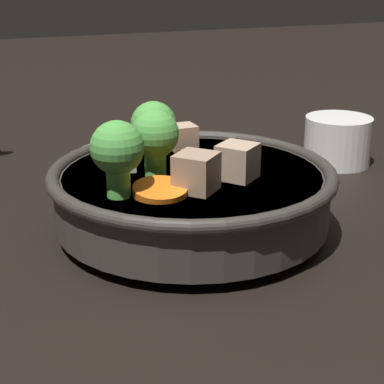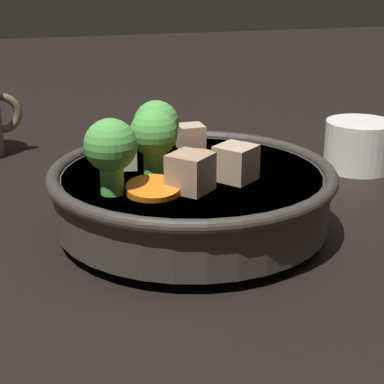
% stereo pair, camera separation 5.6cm
% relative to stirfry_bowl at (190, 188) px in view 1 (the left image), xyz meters
% --- Properties ---
extents(ground_plane, '(3.00, 3.00, 0.00)m').
position_rel_stirfry_bowl_xyz_m(ground_plane, '(0.00, 0.00, -0.04)').
color(ground_plane, black).
extents(stirfry_bowl, '(0.25, 0.25, 0.12)m').
position_rel_stirfry_bowl_xyz_m(stirfry_bowl, '(0.00, 0.00, 0.00)').
color(stirfry_bowl, '#38332D').
rests_on(stirfry_bowl, ground_plane).
extents(side_saucer, '(0.11, 0.11, 0.01)m').
position_rel_stirfry_bowl_xyz_m(side_saucer, '(0.00, 0.22, -0.03)').
color(side_saucer, white).
rests_on(side_saucer, ground_plane).
extents(tea_cup, '(0.08, 0.08, 0.06)m').
position_rel_stirfry_bowl_xyz_m(tea_cup, '(0.24, 0.12, -0.01)').
color(tea_cup, white).
rests_on(tea_cup, ground_plane).
extents(chopsticks_pair, '(0.05, 0.23, 0.01)m').
position_rel_stirfry_bowl_xyz_m(chopsticks_pair, '(0.00, 0.22, -0.02)').
color(chopsticks_pair, olive).
rests_on(chopsticks_pair, side_saucer).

